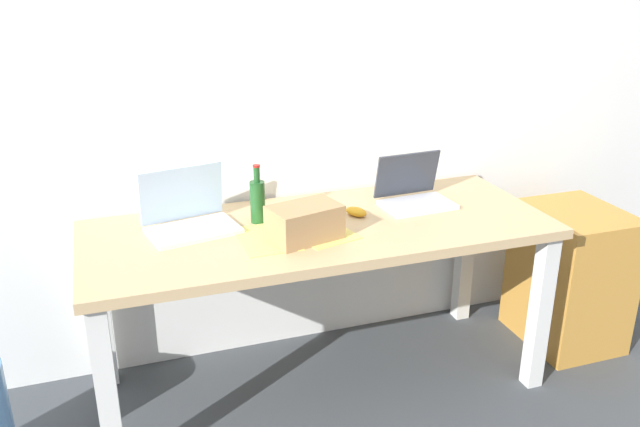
% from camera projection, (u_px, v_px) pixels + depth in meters
% --- Properties ---
extents(ground_plane, '(8.00, 8.00, 0.00)m').
position_uv_depth(ground_plane, '(320.00, 382.00, 2.93)').
color(ground_plane, '#42474C').
extents(back_wall, '(5.20, 0.08, 2.60)m').
position_uv_depth(back_wall, '(288.00, 70.00, 2.83)').
color(back_wall, white).
rests_on(back_wall, ground).
extents(desk, '(1.87, 0.73, 0.75)m').
position_uv_depth(desk, '(320.00, 247.00, 2.69)').
color(desk, tan).
rests_on(desk, ground).
extents(laptop_left, '(0.38, 0.30, 0.24)m').
position_uv_depth(laptop_left, '(189.00, 217.00, 2.59)').
color(laptop_left, silver).
rests_on(laptop_left, desk).
extents(laptop_right, '(0.31, 0.24, 0.22)m').
position_uv_depth(laptop_right, '(414.00, 194.00, 2.86)').
color(laptop_right, silver).
rests_on(laptop_right, desk).
extents(beer_bottle, '(0.06, 0.06, 0.24)m').
position_uv_depth(beer_bottle, '(258.00, 200.00, 2.65)').
color(beer_bottle, '#1E5123').
rests_on(beer_bottle, desk).
extents(computer_mouse, '(0.10, 0.12, 0.03)m').
position_uv_depth(computer_mouse, '(356.00, 212.00, 2.75)').
color(computer_mouse, gold).
rests_on(computer_mouse, desk).
extents(cardboard_box, '(0.30, 0.23, 0.13)m').
position_uv_depth(cardboard_box, '(305.00, 222.00, 2.50)').
color(cardboard_box, tan).
rests_on(cardboard_box, desk).
extents(paper_sheet_center, '(0.27, 0.34, 0.00)m').
position_uv_depth(paper_sheet_center, '(319.00, 231.00, 2.59)').
color(paper_sheet_center, '#F4E06B').
rests_on(paper_sheet_center, desk).
extents(paper_yellow_folder, '(0.22, 0.30, 0.00)m').
position_uv_depth(paper_yellow_folder, '(266.00, 239.00, 2.52)').
color(paper_yellow_folder, '#F4E06B').
rests_on(paper_yellow_folder, desk).
extents(filing_cabinet, '(0.40, 0.48, 0.67)m').
position_uv_depth(filing_cabinet, '(570.00, 276.00, 3.15)').
color(filing_cabinet, '#C68938').
rests_on(filing_cabinet, ground).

